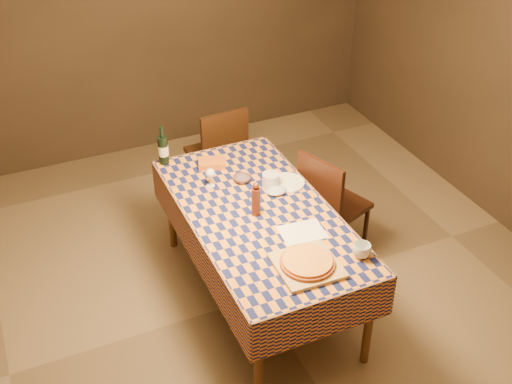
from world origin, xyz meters
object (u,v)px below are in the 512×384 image
(dining_table, at_px, (259,221))
(cutting_board, at_px, (307,265))
(white_plate, at_px, (287,183))
(wine_bottle, at_px, (163,150))
(chair_far, at_px, (219,151))
(pizza, at_px, (307,262))
(chair_right, at_px, (328,202))
(bowl, at_px, (242,179))

(dining_table, distance_m, cutting_board, 0.63)
(cutting_board, relative_size, white_plate, 1.44)
(dining_table, bearing_deg, wine_bottle, 114.20)
(white_plate, bearing_deg, chair_far, 96.72)
(pizza, distance_m, chair_right, 1.10)
(wine_bottle, bearing_deg, pizza, -74.34)
(wine_bottle, bearing_deg, chair_right, -31.27)
(wine_bottle, bearing_deg, cutting_board, -74.34)
(bowl, height_order, chair_right, chair_right)
(cutting_board, distance_m, chair_right, 1.09)
(white_plate, xyz_separation_m, chair_far, (-0.12, 1.02, -0.25))
(dining_table, height_order, wine_bottle, wine_bottle)
(cutting_board, xyz_separation_m, wine_bottle, (-0.42, 1.49, 0.10))
(pizza, distance_m, chair_far, 1.91)
(dining_table, bearing_deg, bowl, 83.65)
(white_plate, bearing_deg, chair_right, -2.65)
(bowl, bearing_deg, wine_bottle, 132.52)
(pizza, height_order, bowl, pizza)
(bowl, bearing_deg, dining_table, -96.35)
(pizza, height_order, chair_far, chair_far)
(chair_right, bearing_deg, wine_bottle, 148.73)
(dining_table, bearing_deg, chair_far, 80.88)
(wine_bottle, distance_m, white_plate, 0.95)
(cutting_board, relative_size, wine_bottle, 1.20)
(dining_table, height_order, pizza, pizza)
(white_plate, distance_m, chair_right, 0.43)
(cutting_board, bearing_deg, chair_right, 52.72)
(chair_right, bearing_deg, cutting_board, -127.28)
(white_plate, bearing_deg, wine_bottle, 138.51)
(dining_table, distance_m, chair_right, 0.73)
(white_plate, height_order, chair_right, chair_right)
(pizza, relative_size, white_plate, 1.36)
(bowl, distance_m, chair_right, 0.70)
(dining_table, distance_m, chair_far, 1.28)
(bowl, relative_size, chair_far, 0.14)
(bowl, xyz_separation_m, chair_far, (0.16, 0.86, -0.27))
(cutting_board, xyz_separation_m, pizza, (0.00, -0.00, 0.03))
(dining_table, height_order, chair_far, chair_far)
(wine_bottle, height_order, white_plate, wine_bottle)
(cutting_board, height_order, chair_far, chair_far)
(bowl, bearing_deg, white_plate, -29.50)
(bowl, bearing_deg, chair_right, -15.44)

